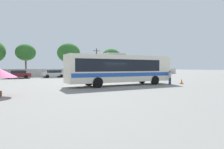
% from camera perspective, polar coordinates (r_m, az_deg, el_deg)
% --- Properties ---
extents(ground_plane, '(300.00, 300.00, 0.00)m').
position_cam_1_polar(ground_plane, '(29.24, -10.62, -1.84)').
color(ground_plane, gray).
extents(perimeter_wall, '(80.00, 0.30, 1.68)m').
position_cam_1_polar(perimeter_wall, '(42.88, -17.72, 0.47)').
color(perimeter_wall, beige).
rests_on(perimeter_wall, ground_plane).
extents(coach_bus_cream_blue, '(12.49, 3.52, 3.55)m').
position_cam_1_polar(coach_bus_cream_blue, '(21.16, 2.41, 1.85)').
color(coach_bus_cream_blue, silver).
rests_on(coach_bus_cream_blue, ground_plane).
extents(attendant_by_bus_door, '(0.41, 0.41, 1.60)m').
position_cam_1_polar(attendant_by_bus_door, '(23.39, 16.99, -0.64)').
color(attendant_by_bus_door, '#33476B').
rests_on(attendant_by_bus_door, ground_plane).
extents(parked_car_second_maroon, '(4.66, 2.24, 1.49)m').
position_cam_1_polar(parked_car_second_maroon, '(38.30, -26.51, 0.09)').
color(parked_car_second_maroon, maroon).
rests_on(parked_car_second_maroon, ground_plane).
extents(parked_car_third_silver, '(4.42, 2.08, 1.48)m').
position_cam_1_polar(parked_car_third_silver, '(39.39, -17.16, 0.25)').
color(parked_car_third_silver, '#B7BABF').
rests_on(parked_car_third_silver, ground_plane).
extents(parked_car_rightmost_grey, '(4.25, 2.22, 1.42)m').
position_cam_1_polar(parked_car_rightmost_grey, '(42.03, -8.82, 0.40)').
color(parked_car_rightmost_grey, slate).
rests_on(parked_car_rightmost_grey, ground_plane).
extents(utility_pole_near, '(1.80, 0.35, 7.05)m').
position_cam_1_polar(utility_pole_near, '(50.86, -4.66, 4.02)').
color(utility_pole_near, '#4C3823').
rests_on(utility_pole_near, ground_plane).
extents(roadside_tree_midleft, '(4.13, 4.13, 6.97)m').
position_cam_1_polar(roadside_tree_midleft, '(44.55, -24.50, 6.04)').
color(roadside_tree_midleft, brown).
rests_on(roadside_tree_midleft, ground_plane).
extents(roadside_tree_midright, '(5.66, 5.66, 8.09)m').
position_cam_1_polar(roadside_tree_midright, '(49.32, -12.89, 6.33)').
color(roadside_tree_midright, brown).
rests_on(roadside_tree_midright, ground_plane).
extents(roadside_tree_right, '(5.56, 5.56, 7.34)m').
position_cam_1_polar(roadside_tree_right, '(54.47, -0.23, 5.24)').
color(roadside_tree_right, brown).
rests_on(roadside_tree_right, ground_plane).
extents(traffic_cone_on_apron, '(0.36, 0.36, 0.64)m').
position_cam_1_polar(traffic_cone_on_apron, '(24.69, 20.18, -1.94)').
color(traffic_cone_on_apron, black).
rests_on(traffic_cone_on_apron, ground_plane).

